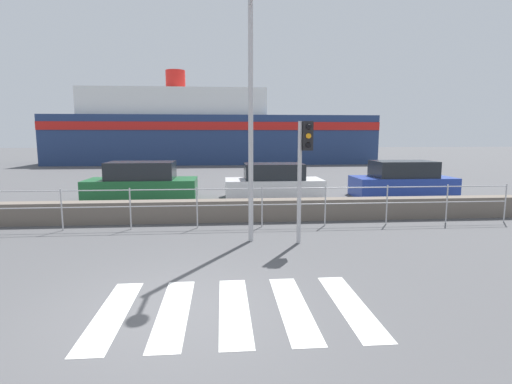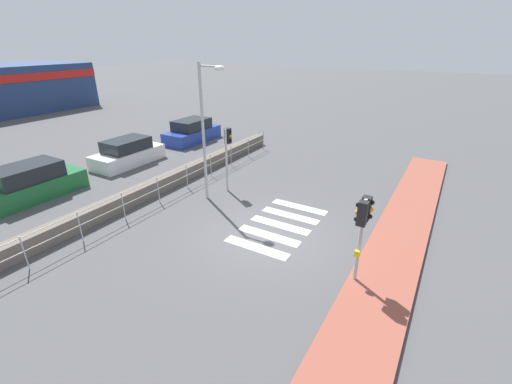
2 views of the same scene
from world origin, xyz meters
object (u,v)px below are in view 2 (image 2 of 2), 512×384
parked_car_white (128,153)px  parked_car_blue (192,132)px  traffic_light_far (228,146)px  parked_car_green (29,184)px  streetlamp (207,118)px  traffic_light_near (363,219)px

parked_car_white → parked_car_blue: bearing=0.0°
parked_car_white → parked_car_blue: parked_car_blue is taller
traffic_light_far → parked_car_green: bearing=126.3°
parked_car_green → streetlamp: bearing=-60.5°
traffic_light_near → parked_car_green: bearing=96.1°
traffic_light_near → parked_car_green: (-1.51, 14.05, -1.43)m
parked_car_green → parked_car_white: 5.39m
traffic_light_near → parked_car_green: traffic_light_near is taller
traffic_light_far → parked_car_white: bearing=88.4°
traffic_light_near → traffic_light_far: traffic_light_far is taller
traffic_light_near → parked_car_blue: 16.99m
traffic_light_far → parked_car_white: traffic_light_far is taller
parked_car_white → parked_car_blue: 5.56m
parked_car_white → traffic_light_far: bearing=-91.6°
traffic_light_near → streetlamp: streetlamp is taller
parked_car_white → parked_car_blue: (5.56, 0.00, 0.03)m
traffic_light_far → parked_car_white: (0.20, 7.07, -1.54)m
traffic_light_near → traffic_light_far: bearing=62.2°
parked_car_green → parked_car_blue: bearing=0.0°
streetlamp → parked_car_blue: (7.00, 6.99, -2.94)m
streetlamp → parked_car_white: streetlamp is taller
streetlamp → parked_car_blue: 10.32m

